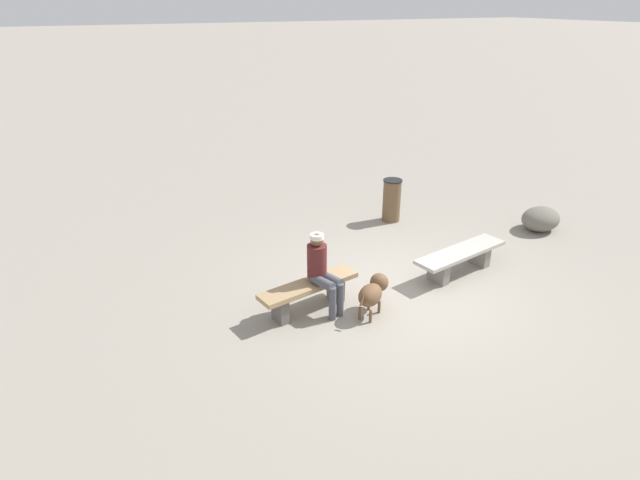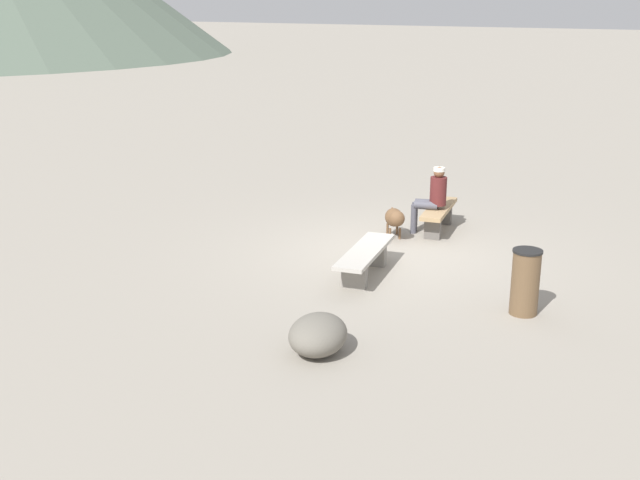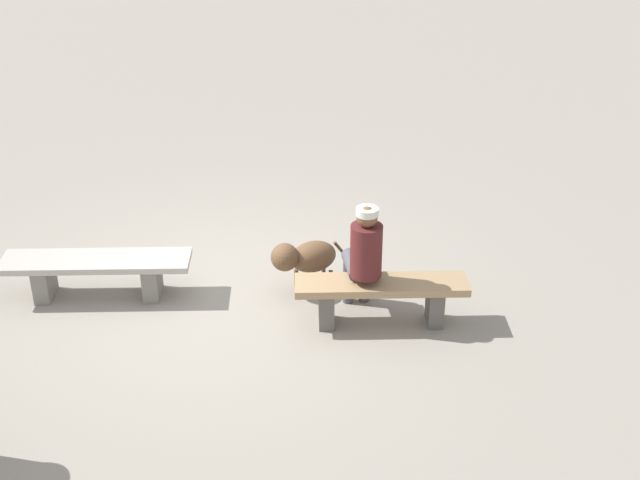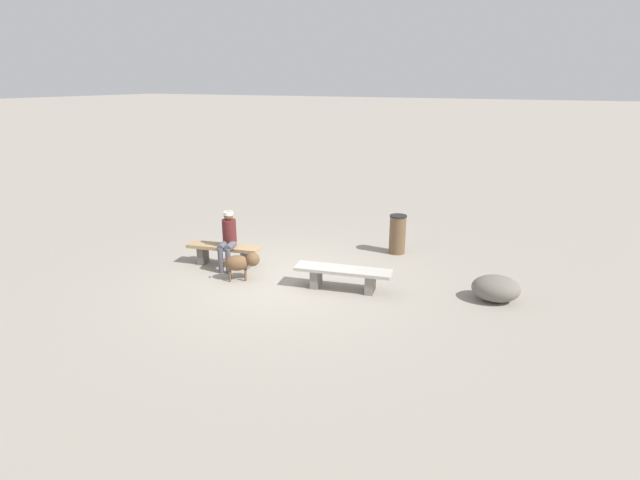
{
  "view_description": "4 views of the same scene",
  "coord_description": "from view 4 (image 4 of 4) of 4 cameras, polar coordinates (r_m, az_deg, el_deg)",
  "views": [
    {
      "loc": [
        4.54,
        6.17,
        4.4
      ],
      "look_at": [
        1.01,
        -1.06,
        0.72
      ],
      "focal_mm": 29.66,
      "sensor_mm": 36.0,
      "label": 1
    },
    {
      "loc": [
        -11.55,
        -5.36,
        4.16
      ],
      "look_at": [
        -1.08,
        0.77,
        0.39
      ],
      "focal_mm": 43.85,
      "sensor_mm": 36.0,
      "label": 2
    },
    {
      "loc": [
        2.16,
        -7.28,
        4.61
      ],
      "look_at": [
        0.93,
        0.33,
        0.58
      ],
      "focal_mm": 48.44,
      "sensor_mm": 36.0,
      "label": 3
    },
    {
      "loc": [
        -5.01,
        8.35,
        3.95
      ],
      "look_at": [
        -0.18,
        -1.34,
        0.52
      ],
      "focal_mm": 28.64,
      "sensor_mm": 36.0,
      "label": 4
    }
  ],
  "objects": [
    {
      "name": "trash_bin",
      "position": [
        12.13,
        8.65,
        0.64
      ],
      "size": [
        0.41,
        0.41,
        0.92
      ],
      "color": "brown",
      "rests_on": "ground"
    },
    {
      "name": "boulder",
      "position": [
        10.04,
        19.05,
        -5.13
      ],
      "size": [
        1.0,
        0.87,
        0.48
      ],
      "primitive_type": "ellipsoid",
      "rotation": [
        0.0,
        0.0,
        3.35
      ],
      "color": "#6B665B",
      "rests_on": "ground"
    },
    {
      "name": "bench_left",
      "position": [
        9.97,
        2.58,
        -3.88
      ],
      "size": [
        1.94,
        0.8,
        0.43
      ],
      "rotation": [
        0.0,
        0.0,
        0.19
      ],
      "color": "gray",
      "rests_on": "ground"
    },
    {
      "name": "ground",
      "position": [
        10.51,
        -4.17,
        -4.73
      ],
      "size": [
        210.0,
        210.0,
        0.06
      ],
      "primitive_type": "cube",
      "color": "gray"
    },
    {
      "name": "seated_person",
      "position": [
        11.13,
        -10.24,
        0.37
      ],
      "size": [
        0.43,
        0.63,
        1.25
      ],
      "rotation": [
        0.0,
        0.0,
        0.31
      ],
      "color": "#511E1E",
      "rests_on": "ground"
    },
    {
      "name": "bench_right",
      "position": [
        11.4,
        -10.67,
        -1.23
      ],
      "size": [
        1.69,
        0.68,
        0.47
      ],
      "rotation": [
        0.0,
        0.0,
        0.19
      ],
      "color": "#605B56",
      "rests_on": "ground"
    },
    {
      "name": "dog",
      "position": [
        10.53,
        -8.71,
        -2.45
      ],
      "size": [
        0.7,
        0.59,
        0.57
      ],
      "rotation": [
        0.0,
        0.0,
        3.73
      ],
      "color": "brown",
      "rests_on": "ground"
    }
  ]
}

